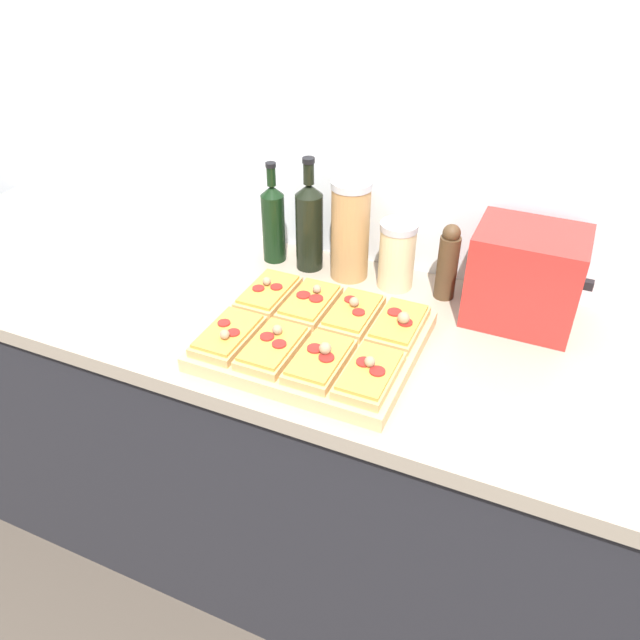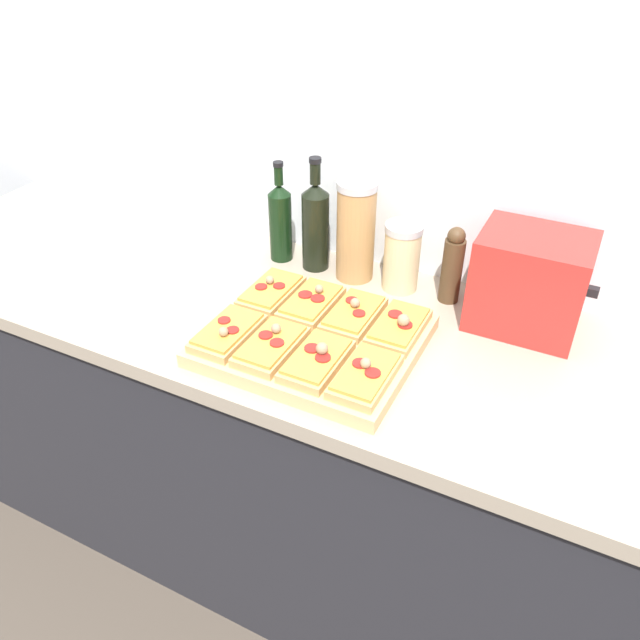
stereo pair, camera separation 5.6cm
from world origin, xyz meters
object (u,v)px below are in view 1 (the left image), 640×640
Objects in this scene: olive_oil_bottle at (273,221)px; pepper_mill at (448,262)px; grain_jar_tall at (350,230)px; toaster_oven at (525,277)px; cutting_board at (315,340)px; grain_jar_short at (397,255)px; wine_bottle at (309,225)px.

olive_oil_bottle is 0.48m from pepper_mill.
toaster_oven is (0.44, -0.02, -0.02)m from grain_jar_tall.
olive_oil_bottle is at bearing 177.97° from toaster_oven.
cutting_board is 0.34m from grain_jar_short.
pepper_mill is at bearing -0.00° from grain_jar_tall.
cutting_board is 1.70× the size of toaster_oven.
toaster_oven is at bearing -2.42° from wine_bottle.
cutting_board is 2.57× the size of grain_jar_short.
cutting_board is at bearing -123.17° from pepper_mill.
pepper_mill is (0.21, 0.32, 0.08)m from cutting_board.
grain_jar_tall is at bearing 98.00° from cutting_board.
cutting_board is 2.29× the size of pepper_mill.
wine_bottle is (0.11, 0.00, 0.01)m from olive_oil_bottle.
cutting_board is 1.49× the size of wine_bottle.
wine_bottle is at bearing 116.39° from cutting_board.
grain_jar_short is at bearing 0.00° from wine_bottle.
olive_oil_bottle reaches higher than pepper_mill.
grain_jar_short is (0.08, 0.32, 0.07)m from cutting_board.
wine_bottle reaches higher than cutting_board.
grain_jar_tall is 1.49× the size of grain_jar_short.
wine_bottle is 0.12m from grain_jar_tall.
grain_jar_short is 0.13m from pepper_mill.
grain_jar_tall is at bearing 0.00° from olive_oil_bottle.
grain_jar_tall is 0.26m from pepper_mill.
grain_jar_tall reaches higher than toaster_oven.
toaster_oven reaches higher than pepper_mill.
grain_jar_tall is 0.99× the size of toaster_oven.
olive_oil_bottle is at bearing 129.49° from cutting_board.
grain_jar_tall is (0.22, 0.00, 0.02)m from olive_oil_bottle.
wine_bottle reaches higher than toaster_oven.
olive_oil_bottle is 0.35m from grain_jar_short.
grain_jar_short is (0.13, 0.00, -0.04)m from grain_jar_tall.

